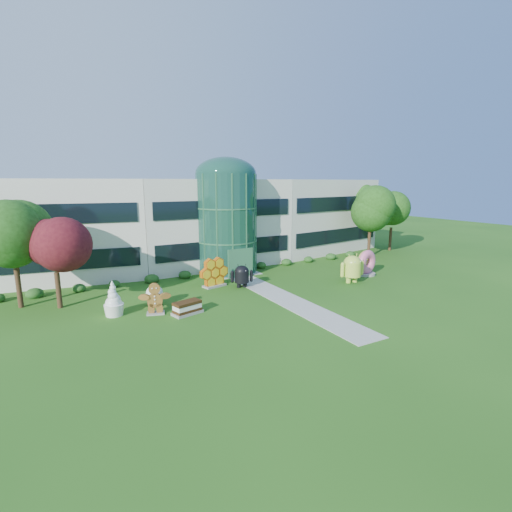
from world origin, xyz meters
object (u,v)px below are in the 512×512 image
android_green (352,267)px  android_black (242,275)px  gingerbread (155,298)px  donut (366,262)px

android_green → android_black: bearing=165.8°
android_green → gingerbread: size_ratio=1.22×
gingerbread → donut: bearing=18.8°
android_black → donut: (12.66, -2.01, 0.12)m
android_black → donut: size_ratio=0.90×
android_green → donut: size_ratio=1.17×
donut → gingerbread: bearing=173.5°
android_black → donut: donut is taller
donut → gingerbread: donut is taller
android_black → gingerbread: bearing=-143.0°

